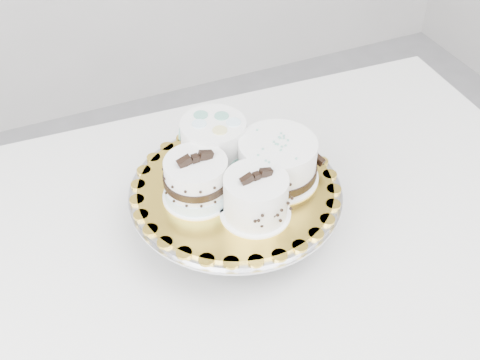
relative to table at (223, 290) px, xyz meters
name	(u,v)px	position (x,y,z in m)	size (l,w,h in m)	color
table	(223,290)	(0.00, 0.00, 0.00)	(1.32, 0.91, 0.75)	silver
cake_stand	(236,201)	(0.05, 0.06, 0.13)	(0.33, 0.33, 0.09)	gray
cake_board	(236,187)	(0.05, 0.06, 0.16)	(0.31, 0.31, 0.00)	gold
cake_swirl	(256,197)	(0.05, -0.01, 0.20)	(0.11, 0.11, 0.08)	white
cake_banded	(197,181)	(-0.01, 0.06, 0.20)	(0.11, 0.11, 0.09)	white
cake_dots	(214,142)	(0.04, 0.13, 0.20)	(0.13, 0.13, 0.08)	white
cake_ribbon	(278,161)	(0.12, 0.05, 0.20)	(0.16, 0.16, 0.07)	white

